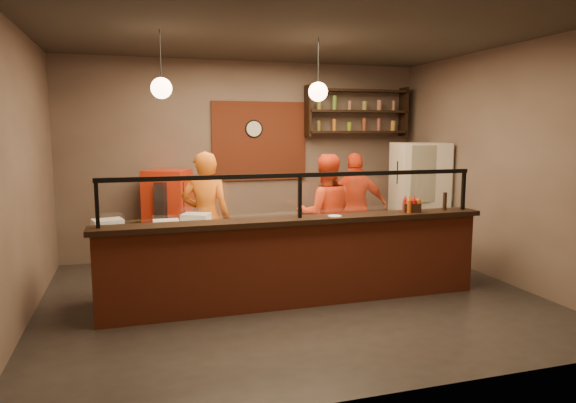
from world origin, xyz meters
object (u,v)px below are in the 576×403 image
object	(u,v)px
cook_right	(355,207)
condiment_caddy	(412,207)
fridge	(419,201)
pizza_dough	(297,221)
wall_clock	(254,129)
red_cooler	(168,217)
cook_left	(206,218)
pepper_mill	(445,201)
cook_mid	(325,214)

from	to	relation	value
cook_right	condiment_caddy	xyz separation A→B (m)	(-0.05, -1.80, 0.25)
fridge	condiment_caddy	bearing A→B (deg)	-114.34
fridge	pizza_dough	xyz separation A→B (m)	(-2.44, -1.07, -0.03)
fridge	wall_clock	bearing A→B (deg)	166.10
red_cooler	cook_left	bearing A→B (deg)	-45.59
fridge	pepper_mill	world-z (taller)	fridge
cook_right	red_cooler	size ratio (longest dim) A/B	1.17
condiment_caddy	pepper_mill	distance (m)	0.49
pizza_dough	wall_clock	bearing A→B (deg)	91.71
condiment_caddy	pepper_mill	xyz separation A→B (m)	(0.48, 0.01, 0.06)
wall_clock	pizza_dough	distance (m)	2.45
wall_clock	cook_right	bearing A→B (deg)	-33.62
cook_mid	red_cooler	world-z (taller)	cook_mid
wall_clock	red_cooler	bearing A→B (deg)	-167.90
pizza_dough	condiment_caddy	xyz separation A→B (m)	(1.32, -0.61, 0.21)
pizza_dough	cook_mid	bearing A→B (deg)	43.72
pizza_dough	pepper_mill	world-z (taller)	pepper_mill
cook_right	pepper_mill	size ratio (longest dim) A/B	7.60
pepper_mill	pizza_dough	bearing A→B (deg)	161.52
red_cooler	pizza_dough	size ratio (longest dim) A/B	3.11
cook_mid	red_cooler	size ratio (longest dim) A/B	1.18
cook_left	cook_mid	xyz separation A→B (m)	(1.71, -0.05, -0.03)
red_cooler	pepper_mill	xyz separation A→B (m)	(3.31, -2.43, 0.44)
cook_left	fridge	xyz separation A→B (m)	(3.52, 0.42, 0.04)
cook_right	fridge	distance (m)	1.08
red_cooler	pizza_dough	bearing A→B (deg)	-25.78
wall_clock	red_cooler	size ratio (longest dim) A/B	0.20
wall_clock	pizza_dough	size ratio (longest dim) A/B	0.63
cook_right	condiment_caddy	bearing A→B (deg)	100.79
fridge	pizza_dough	world-z (taller)	fridge
cook_mid	red_cooler	bearing A→B (deg)	-20.18
cook_right	condiment_caddy	size ratio (longest dim) A/B	8.62
cook_mid	condiment_caddy	distance (m)	1.42
cook_mid	pizza_dough	xyz separation A→B (m)	(-0.63, -0.60, 0.03)
cook_left	fridge	size ratio (longest dim) A/B	0.96
cook_mid	condiment_caddy	world-z (taller)	cook_mid
cook_right	cook_left	bearing A→B (deg)	24.76
cook_left	condiment_caddy	size ratio (longest dim) A/B	8.98
fridge	cook_left	bearing A→B (deg)	-163.93
cook_left	cook_right	bearing A→B (deg)	-152.69
wall_clock	condiment_caddy	bearing A→B (deg)	-63.36
wall_clock	pizza_dough	bearing A→B (deg)	-88.29
cook_left	pepper_mill	xyz separation A→B (m)	(2.89, -1.25, 0.27)
wall_clock	cook_left	world-z (taller)	wall_clock
pizza_dough	pepper_mill	distance (m)	1.92
red_cooler	fridge	bearing A→B (deg)	13.81
fridge	red_cooler	bearing A→B (deg)	178.37
wall_clock	cook_mid	distance (m)	2.09
cook_left	pepper_mill	size ratio (longest dim) A/B	7.91
cook_mid	pizza_dough	distance (m)	0.87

